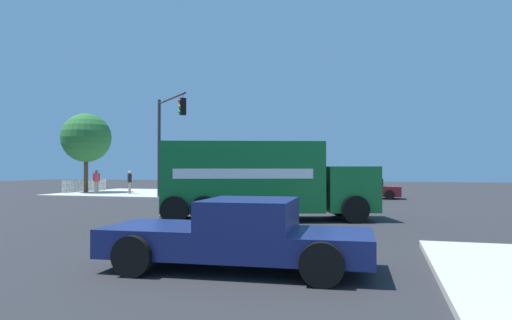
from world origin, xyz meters
The scene contains 10 objects.
ground_plane centered at (0.00, 0.00, 0.00)m, with size 100.00×100.00×0.00m, color #2B2B2D.
sidewalk_corner_near centered at (-11.97, -11.97, 0.07)m, with size 10.27×10.27×0.14m, color beige.
delivery_truck centered at (2.31, 1.42, 1.54)m, with size 4.95×8.39×2.97m.
traffic_light_primary centered at (-6.09, -6.81, 4.28)m, with size 3.50×3.48×6.26m.
pickup_navy centered at (10.64, 3.24, 0.73)m, with size 2.49×5.30×1.38m.
sedan_maroon centered at (-11.43, 4.93, 0.63)m, with size 2.05×4.31×1.31m.
pedestrian_near_corner centered at (-9.99, -11.69, 1.08)m, with size 0.40×0.41×1.66m.
pedestrian_crossing centered at (-9.45, -14.09, 1.11)m, with size 0.42×0.39×1.70m.
picket_fence_run centered at (-11.97, -16.86, 0.62)m, with size 5.50×0.05×0.95m.
shade_tree_near centered at (-10.82, -15.97, 4.31)m, with size 3.75×3.75×6.06m.
Camera 1 is at (19.12, 5.92, 1.99)m, focal length 31.74 mm.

